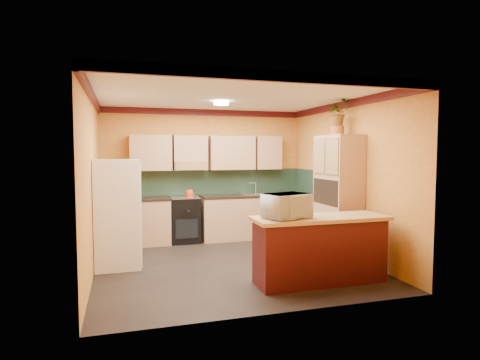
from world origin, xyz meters
name	(u,v)px	position (x,y,z in m)	size (l,w,h in m)	color
room_shell	(227,136)	(0.02, 0.28, 2.09)	(4.24, 4.24, 2.72)	black
base_cabinets_back	(215,219)	(0.15, 1.80, 0.44)	(3.65, 0.60, 0.88)	tan
countertop_back	(215,197)	(0.15, 1.80, 0.90)	(3.65, 0.62, 0.04)	black
stove	(184,220)	(-0.48, 1.80, 0.46)	(0.58, 0.58, 0.91)	black
kettle	(190,193)	(-0.38, 1.75, 1.00)	(0.17, 0.17, 0.18)	red
sink	(250,194)	(0.92, 1.80, 0.94)	(0.48, 0.40, 0.03)	silver
base_cabinets_right	(300,220)	(1.80, 1.22, 0.44)	(0.60, 0.80, 0.88)	tan
countertop_right	(300,197)	(1.80, 1.22, 0.90)	(0.62, 0.80, 0.04)	black
fridge	(117,214)	(-1.75, 0.32, 0.85)	(0.68, 0.66, 1.70)	white
pantry	(338,197)	(1.85, -0.17, 1.05)	(0.48, 0.90, 2.10)	tan
fern_pot	(338,131)	(1.85, -0.12, 2.18)	(0.22, 0.22, 0.16)	#A75528
fern	(338,113)	(1.85, -0.12, 2.48)	(0.39, 0.34, 0.44)	tan
breakfast_bar	(320,251)	(0.94, -1.27, 0.44)	(1.80, 0.55, 0.88)	#471010
bar_top	(320,218)	(0.94, -1.27, 0.91)	(1.90, 0.65, 0.05)	tan
microwave	(287,206)	(0.44, -1.27, 1.10)	(0.60, 0.41, 0.33)	white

